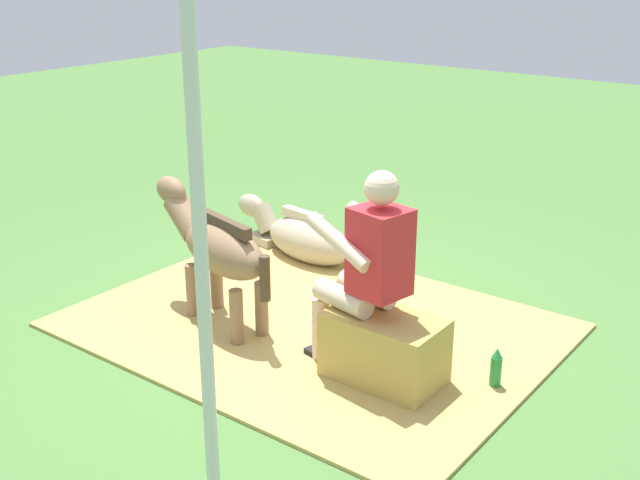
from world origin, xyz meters
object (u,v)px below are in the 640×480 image
object	(u,v)px
person_seated	(366,265)
soda_bottle	(496,369)
hay_bale	(384,350)
tent_pole_left	(202,277)
pony_lying	(301,236)
pony_standing	(217,247)

from	to	relation	value
person_seated	soda_bottle	bearing A→B (deg)	-156.90
hay_bale	person_seated	xyz separation A→B (m)	(0.16, -0.02, 0.50)
person_seated	soda_bottle	distance (m)	0.99
person_seated	tent_pole_left	xyz separation A→B (m)	(-0.22, 1.53, 0.49)
hay_bale	pony_lying	size ratio (longest dim) A/B	0.51
soda_bottle	tent_pole_left	xyz separation A→B (m)	(0.51, 1.84, 1.08)
person_seated	pony_lying	size ratio (longest dim) A/B	0.97
person_seated	pony_standing	distance (m)	1.20
pony_lying	soda_bottle	xyz separation A→B (m)	(-2.24, 0.97, -0.06)
pony_standing	tent_pole_left	world-z (taller)	tent_pole_left
soda_bottle	pony_lying	bearing A→B (deg)	-23.36
pony_lying	tent_pole_left	xyz separation A→B (m)	(-1.73, 2.81, 1.02)
pony_lying	tent_pole_left	bearing A→B (deg)	121.64
person_seated	pony_lying	world-z (taller)	person_seated
pony_lying	soda_bottle	bearing A→B (deg)	156.64
person_seated	pony_standing	bearing A→B (deg)	1.73
pony_lying	soda_bottle	size ratio (longest dim) A/B	5.04
pony_lying	soda_bottle	world-z (taller)	pony_lying
hay_bale	person_seated	size ratio (longest dim) A/B	0.53
person_seated	pony_lying	xyz separation A→B (m)	(1.51, -1.28, -0.53)
hay_bale	tent_pole_left	xyz separation A→B (m)	(-0.06, 1.51, 0.99)
pony_standing	soda_bottle	bearing A→B (deg)	-169.74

